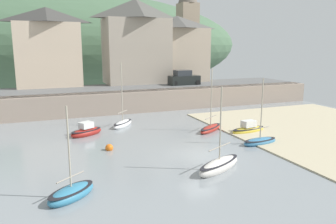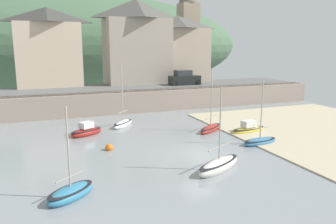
# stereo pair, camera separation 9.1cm
# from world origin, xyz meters

# --- Properties ---
(ground) EXTENTS (48.00, 41.00, 0.61)m
(ground) POSITION_xyz_m (1.40, -9.56, 0.16)
(ground) COLOR gray
(quay_seawall) EXTENTS (48.00, 9.40, 2.40)m
(quay_seawall) POSITION_xyz_m (0.00, 17.50, 1.36)
(quay_seawall) COLOR gray
(quay_seawall) RESTS_ON ground
(hillside_backdrop) EXTENTS (80.00, 44.00, 21.74)m
(hillside_backdrop) POSITION_xyz_m (-5.29, 55.20, 7.61)
(hillside_backdrop) COLOR #48674A
(hillside_backdrop) RESTS_ON ground
(waterfront_building_left) EXTENTS (8.09, 4.36, 9.80)m
(waterfront_building_left) POSITION_xyz_m (-8.67, 25.20, 7.38)
(waterfront_building_left) COLOR beige
(waterfront_building_left) RESTS_ON ground
(waterfront_building_centre) EXTENTS (8.93, 5.64, 11.30)m
(waterfront_building_centre) POSITION_xyz_m (2.84, 25.20, 8.14)
(waterfront_building_centre) COLOR #A19585
(waterfront_building_centre) RESTS_ON ground
(waterfront_building_right) EXTENTS (8.93, 4.77, 9.27)m
(waterfront_building_right) POSITION_xyz_m (8.90, 25.20, 7.11)
(waterfront_building_right) COLOR tan
(waterfront_building_right) RESTS_ON ground
(church_with_spire) EXTENTS (3.00, 3.00, 17.34)m
(church_with_spire) POSITION_xyz_m (12.39, 29.20, 11.34)
(church_with_spire) COLOR gray
(church_with_spire) RESTS_ON ground
(sailboat_blue_trim) EXTENTS (3.20, 1.37, 5.32)m
(sailboat_blue_trim) POSITION_xyz_m (5.64, 0.74, 0.25)
(sailboat_blue_trim) COLOR teal
(sailboat_blue_trim) RESTS_ON ground
(dinghy_open_wooden) EXTENTS (4.04, 2.77, 5.43)m
(dinghy_open_wooden) POSITION_xyz_m (-0.14, -2.97, 0.31)
(dinghy_open_wooden) COLOR silver
(dinghy_open_wooden) RESTS_ON ground
(sailboat_white_hull) EXTENTS (2.81, 2.98, 6.22)m
(sailboat_white_hull) POSITION_xyz_m (-2.94, 10.43, 0.29)
(sailboat_white_hull) COLOR white
(sailboat_white_hull) RESTS_ON ground
(sailboat_tall_mast) EXTENTS (3.46, 2.88, 5.77)m
(sailboat_tall_mast) POSITION_xyz_m (4.06, 5.87, 0.25)
(sailboat_tall_mast) COLOR #A92B21
(sailboat_tall_mast) RESTS_ON ground
(sailboat_far_left) EXTENTS (3.68, 1.64, 1.22)m
(sailboat_far_left) POSITION_xyz_m (6.92, 4.15, 0.30)
(sailboat_far_left) COLOR gold
(sailboat_far_left) RESTS_ON ground
(motorboat_with_cabin) EXTENTS (3.04, 2.77, 4.94)m
(motorboat_with_cabin) POSITION_xyz_m (-9.09, -3.63, 0.28)
(motorboat_with_cabin) COLOR teal
(motorboat_with_cabin) RESTS_ON ground
(sailboat_nearest_shore) EXTENTS (3.28, 2.57, 1.33)m
(sailboat_nearest_shore) POSITION_xyz_m (-6.63, 8.47, 0.33)
(sailboat_nearest_shore) COLOR maroon
(sailboat_nearest_shore) RESTS_ON ground
(parked_car_near_slipway) EXTENTS (4.16, 1.84, 1.95)m
(parked_car_near_slipway) POSITION_xyz_m (8.01, 20.70, 3.20)
(parked_car_near_slipway) COLOR black
(parked_car_near_slipway) RESTS_ON ground
(mooring_buoy) EXTENTS (0.58, 0.58, 0.58)m
(mooring_buoy) POSITION_xyz_m (-5.67, 3.54, 0.17)
(mooring_buoy) COLOR orange
(mooring_buoy) RESTS_ON ground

